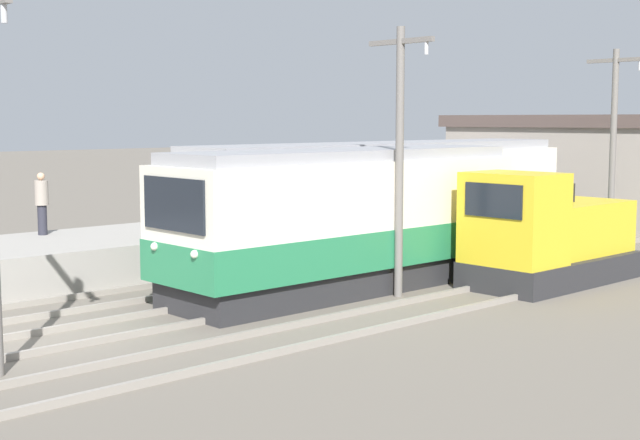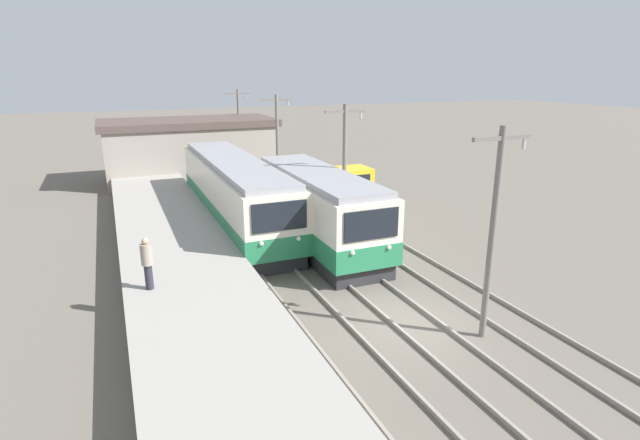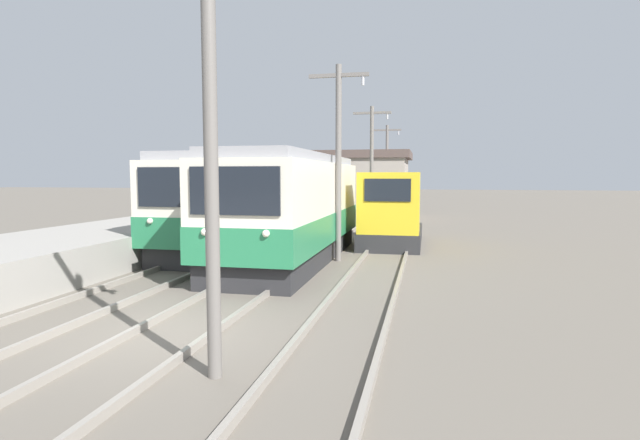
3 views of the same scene
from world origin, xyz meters
The scene contains 14 objects.
ground_plane centered at (0.00, 0.00, 0.00)m, with size 200.00×200.00×0.00m, color #665E54.
platform_left centered at (-6.25, 0.00, 0.52)m, with size 4.50×54.00×1.04m, color gray.
track_left centered at (-2.60, 0.00, 0.07)m, with size 1.54×60.00×0.14m.
track_center centered at (0.20, 0.00, 0.07)m, with size 1.54×60.00×0.14m.
track_right centered at (3.20, 0.00, 0.07)m, with size 1.54×60.00×0.14m.
commuter_train_left centered at (-2.60, 12.55, 1.68)m, with size 2.84×14.72×3.61m.
commuter_train_center centered at (0.20, 8.10, 1.67)m, with size 2.84×10.34×3.58m.
shunting_locomotive centered at (3.20, 12.57, 1.21)m, with size 2.40×5.35×3.00m.
catenary_mast_near centered at (1.71, -1.58, 3.57)m, with size 2.00×0.20×6.51m.
catenary_mast_mid centered at (1.71, 8.45, 3.57)m, with size 2.00×0.20×6.51m.
catenary_mast_far centered at (1.71, 18.48, 3.57)m, with size 2.00×0.20×6.51m.
catenary_mast_distant centered at (1.71, 28.51, 3.57)m, with size 2.00×0.20×6.51m.
person_on_platform centered at (-7.65, 3.71, 2.02)m, with size 0.38×0.38×1.78m.
station_building centered at (-2.79, 26.00, 2.27)m, with size 12.60×6.30×4.49m.
Camera 2 is at (-8.36, -12.38, 7.96)m, focal length 28.00 mm.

